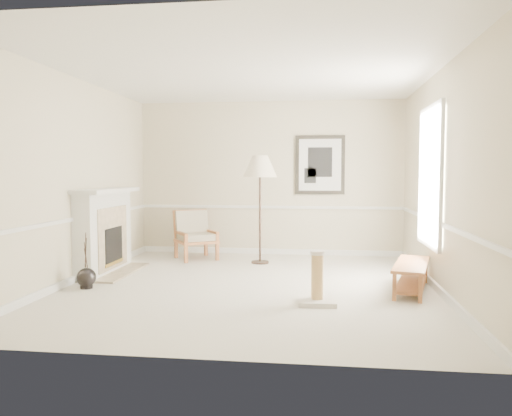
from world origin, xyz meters
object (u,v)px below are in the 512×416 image
(bench, at_px, (411,272))
(floor_lamp, at_px, (260,169))
(armchair, at_px, (194,233))
(scratching_post, at_px, (317,287))
(floor_vase, at_px, (86,278))

(bench, bearing_deg, floor_lamp, 141.20)
(floor_lamp, distance_m, bench, 3.14)
(armchair, bearing_deg, floor_lamp, -48.29)
(floor_lamp, relative_size, scratching_post, 2.93)
(floor_vase, xyz_separation_m, floor_lamp, (2.09, 2.17, 1.47))
(bench, bearing_deg, scratching_post, -147.41)
(floor_lamp, height_order, scratching_post, floor_lamp)
(armchair, distance_m, bench, 4.05)
(armchair, height_order, bench, armchair)
(armchair, bearing_deg, scratching_post, -85.69)
(scratching_post, bearing_deg, armchair, 127.63)
(floor_vase, distance_m, floor_lamp, 3.35)
(armchair, distance_m, floor_lamp, 1.72)
(floor_vase, height_order, bench, floor_vase)
(floor_vase, xyz_separation_m, armchair, (0.85, 2.50, 0.33))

